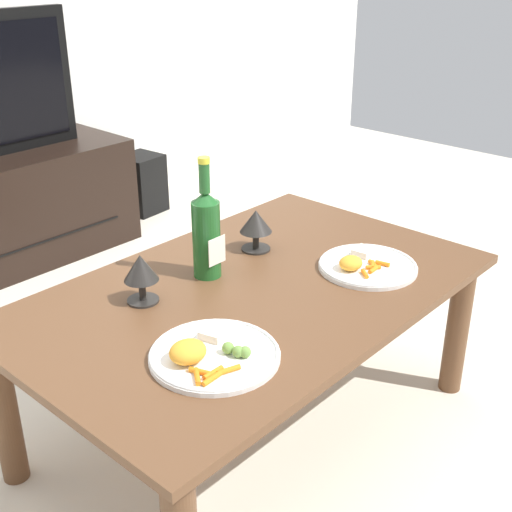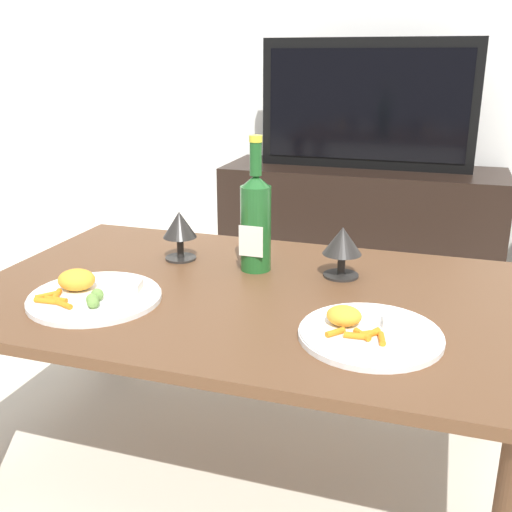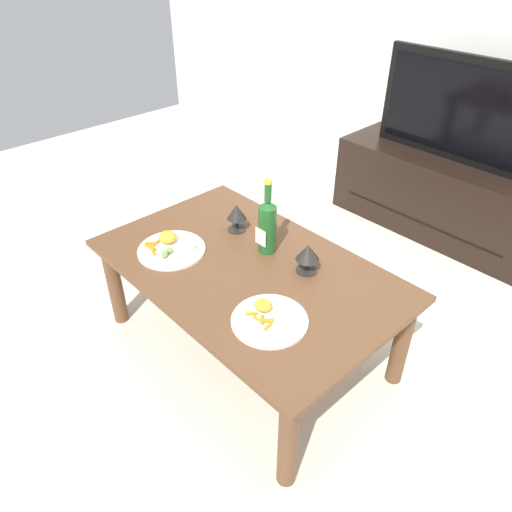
{
  "view_description": "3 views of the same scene",
  "coord_description": "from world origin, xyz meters",
  "px_view_note": "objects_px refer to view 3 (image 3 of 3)",
  "views": [
    {
      "loc": [
        -1.19,
        -1.09,
        1.33
      ],
      "look_at": [
        0.04,
        0.02,
        0.55
      ],
      "focal_mm": 47.49,
      "sensor_mm": 36.0,
      "label": 1
    },
    {
      "loc": [
        0.42,
        -1.24,
        1.0
      ],
      "look_at": [
        0.0,
        0.05,
        0.54
      ],
      "focal_mm": 41.97,
      "sensor_mm": 36.0,
      "label": 2
    },
    {
      "loc": [
        1.21,
        -1.07,
        1.67
      ],
      "look_at": [
        0.04,
        0.01,
        0.54
      ],
      "focal_mm": 33.65,
      "sensor_mm": 36.0,
      "label": 3
    }
  ],
  "objects_px": {
    "goblet_right": "(308,254)",
    "dinner_plate_right": "(270,319)",
    "tv_screen": "(462,110)",
    "dining_table": "(247,280)",
    "tv_stand": "(441,195)",
    "goblet_left": "(237,213)",
    "wine_bottle": "(267,224)",
    "dinner_plate_left": "(171,248)"
  },
  "relations": [
    {
      "from": "dining_table",
      "to": "goblet_left",
      "type": "bearing_deg",
      "value": 147.1
    },
    {
      "from": "goblet_left",
      "to": "goblet_right",
      "type": "height_order",
      "value": "goblet_left"
    },
    {
      "from": "goblet_right",
      "to": "tv_stand",
      "type": "bearing_deg",
      "value": 96.07
    },
    {
      "from": "goblet_right",
      "to": "goblet_left",
      "type": "bearing_deg",
      "value": 180.0
    },
    {
      "from": "tv_screen",
      "to": "wine_bottle",
      "type": "relative_size",
      "value": 2.88
    },
    {
      "from": "wine_bottle",
      "to": "tv_stand",
      "type": "bearing_deg",
      "value": 87.46
    },
    {
      "from": "wine_bottle",
      "to": "dinner_plate_right",
      "type": "distance_m",
      "value": 0.47
    },
    {
      "from": "goblet_right",
      "to": "dinner_plate_right",
      "type": "xyz_separation_m",
      "value": [
        0.11,
        -0.32,
        -0.07
      ]
    },
    {
      "from": "dining_table",
      "to": "dinner_plate_right",
      "type": "xyz_separation_m",
      "value": [
        0.3,
        -0.16,
        0.08
      ]
    },
    {
      "from": "dinner_plate_left",
      "to": "goblet_left",
      "type": "bearing_deg",
      "value": 78.05
    },
    {
      "from": "tv_screen",
      "to": "goblet_left",
      "type": "relative_size",
      "value": 7.42
    },
    {
      "from": "wine_bottle",
      "to": "dinner_plate_left",
      "type": "distance_m",
      "value": 0.44
    },
    {
      "from": "dining_table",
      "to": "goblet_left",
      "type": "relative_size",
      "value": 9.72
    },
    {
      "from": "dining_table",
      "to": "dinner_plate_left",
      "type": "xyz_separation_m",
      "value": [
        -0.31,
        -0.16,
        0.09
      ]
    },
    {
      "from": "tv_screen",
      "to": "dinner_plate_left",
      "type": "bearing_deg",
      "value": -101.27
    },
    {
      "from": "dining_table",
      "to": "wine_bottle",
      "type": "relative_size",
      "value": 3.78
    },
    {
      "from": "goblet_left",
      "to": "dinner_plate_right",
      "type": "xyz_separation_m",
      "value": [
        0.55,
        -0.32,
        -0.08
      ]
    },
    {
      "from": "goblet_left",
      "to": "tv_stand",
      "type": "bearing_deg",
      "value": 78.9
    },
    {
      "from": "wine_bottle",
      "to": "dinner_plate_right",
      "type": "bearing_deg",
      "value": -42.86
    },
    {
      "from": "goblet_left",
      "to": "goblet_right",
      "type": "xyz_separation_m",
      "value": [
        0.44,
        -0.0,
        -0.0
      ]
    },
    {
      "from": "dinner_plate_right",
      "to": "dinner_plate_left",
      "type": "bearing_deg",
      "value": -179.96
    },
    {
      "from": "tv_screen",
      "to": "goblet_left",
      "type": "distance_m",
      "value": 1.48
    },
    {
      "from": "tv_stand",
      "to": "wine_bottle",
      "type": "distance_m",
      "value": 1.5
    },
    {
      "from": "dinner_plate_right",
      "to": "goblet_right",
      "type": "bearing_deg",
      "value": 109.2
    },
    {
      "from": "tv_screen",
      "to": "dinner_plate_right",
      "type": "bearing_deg",
      "value": -81.43
    },
    {
      "from": "tv_stand",
      "to": "goblet_left",
      "type": "xyz_separation_m",
      "value": [
        -0.28,
        -1.44,
        0.32
      ]
    },
    {
      "from": "tv_stand",
      "to": "goblet_left",
      "type": "bearing_deg",
      "value": -101.1
    },
    {
      "from": "dining_table",
      "to": "goblet_left",
      "type": "distance_m",
      "value": 0.33
    },
    {
      "from": "tv_stand",
      "to": "tv_screen",
      "type": "bearing_deg",
      "value": -90.0
    },
    {
      "from": "goblet_left",
      "to": "dinner_plate_left",
      "type": "height_order",
      "value": "goblet_left"
    },
    {
      "from": "goblet_right",
      "to": "dinner_plate_right",
      "type": "bearing_deg",
      "value": -70.8
    },
    {
      "from": "wine_bottle",
      "to": "goblet_right",
      "type": "xyz_separation_m",
      "value": [
        0.22,
        0.02,
        -0.05
      ]
    },
    {
      "from": "tv_stand",
      "to": "dining_table",
      "type": "bearing_deg",
      "value": -91.33
    },
    {
      "from": "dining_table",
      "to": "dinner_plate_left",
      "type": "relative_size",
      "value": 4.35
    },
    {
      "from": "dining_table",
      "to": "tv_stand",
      "type": "xyz_separation_m",
      "value": [
        0.04,
        1.6,
        -0.16
      ]
    },
    {
      "from": "goblet_right",
      "to": "dinner_plate_left",
      "type": "distance_m",
      "value": 0.6
    },
    {
      "from": "goblet_right",
      "to": "wine_bottle",
      "type": "bearing_deg",
      "value": -175.9
    },
    {
      "from": "tv_stand",
      "to": "dinner_plate_left",
      "type": "bearing_deg",
      "value": -101.25
    },
    {
      "from": "tv_screen",
      "to": "dinner_plate_left",
      "type": "distance_m",
      "value": 1.82
    },
    {
      "from": "dining_table",
      "to": "tv_stand",
      "type": "distance_m",
      "value": 1.61
    },
    {
      "from": "tv_screen",
      "to": "goblet_right",
      "type": "xyz_separation_m",
      "value": [
        0.15,
        -1.44,
        -0.22
      ]
    },
    {
      "from": "wine_bottle",
      "to": "goblet_left",
      "type": "distance_m",
      "value": 0.22
    }
  ]
}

